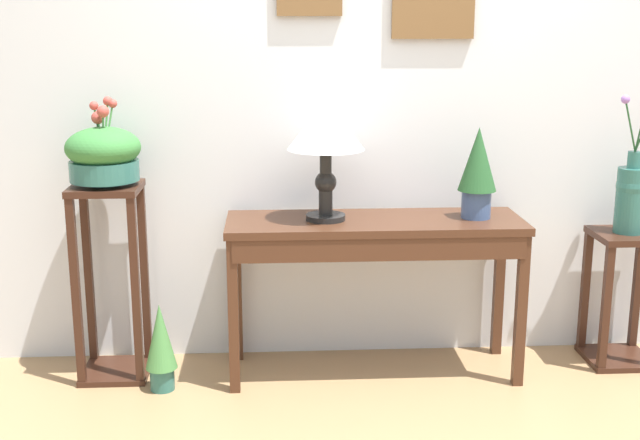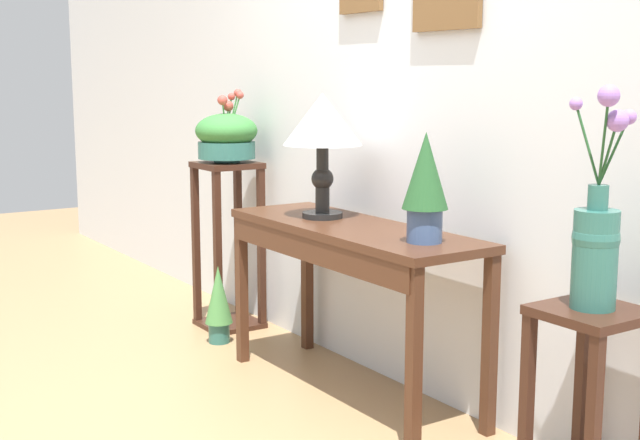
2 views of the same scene
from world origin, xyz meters
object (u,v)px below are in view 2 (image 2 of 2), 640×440
at_px(pedestal_stand_left, 228,246).
at_px(potted_plant_floor, 219,301).
at_px(table_lamp, 322,126).
at_px(flower_vase_tall_right, 596,240).
at_px(potted_plant_on_console, 425,182).
at_px(planter_bowl_wide_left, 227,136).
at_px(pedestal_stand_right, 587,408).
at_px(console_table, 347,249).

bearing_deg(pedestal_stand_left, potted_plant_floor, -37.86).
xyz_separation_m(table_lamp, pedestal_stand_left, (-0.97, 0.04, -0.68)).
bearing_deg(flower_vase_tall_right, table_lamp, -177.91).
relative_size(table_lamp, potted_plant_on_console, 1.31).
xyz_separation_m(planter_bowl_wide_left, potted_plant_floor, (0.23, -0.18, -0.81)).
relative_size(planter_bowl_wide_left, pedestal_stand_right, 0.59).
bearing_deg(potted_plant_on_console, potted_plant_floor, -174.07).
xyz_separation_m(potted_plant_on_console, pedestal_stand_left, (-1.65, 0.04, -0.51)).
relative_size(console_table, table_lamp, 2.47).
height_order(console_table, pedestal_stand_left, pedestal_stand_left).
bearing_deg(pedestal_stand_left, pedestal_stand_right, 0.36).
distance_m(pedestal_stand_left, planter_bowl_wide_left, 0.59).
height_order(table_lamp, planter_bowl_wide_left, planter_bowl_wide_left).
distance_m(pedestal_stand_right, flower_vase_tall_right, 0.53).
height_order(pedestal_stand_right, potted_plant_floor, pedestal_stand_right).
bearing_deg(planter_bowl_wide_left, potted_plant_on_console, -1.25).
relative_size(pedestal_stand_left, flower_vase_tall_right, 1.33).
bearing_deg(table_lamp, pedestal_stand_right, 2.15).
bearing_deg(table_lamp, potted_plant_on_console, 0.22).
xyz_separation_m(console_table, planter_bowl_wide_left, (-1.19, 0.06, 0.40)).
xyz_separation_m(pedestal_stand_right, flower_vase_tall_right, (0.00, -0.00, 0.53)).
xyz_separation_m(table_lamp, flower_vase_tall_right, (1.41, 0.05, -0.28)).
bearing_deg(pedestal_stand_right, potted_plant_floor, -174.75).
distance_m(table_lamp, flower_vase_tall_right, 1.44).
xyz_separation_m(console_table, pedestal_stand_right, (1.19, 0.08, -0.32)).
xyz_separation_m(pedestal_stand_left, pedestal_stand_right, (2.38, 0.02, -0.13)).
height_order(pedestal_stand_left, potted_plant_floor, pedestal_stand_left).
distance_m(potted_plant_on_console, planter_bowl_wide_left, 1.65).
bearing_deg(potted_plant_floor, planter_bowl_wide_left, 142.07).
distance_m(console_table, flower_vase_tall_right, 1.21).
distance_m(console_table, potted_plant_floor, 1.05).
xyz_separation_m(console_table, potted_plant_floor, (-0.95, -0.12, -0.42)).
bearing_deg(console_table, potted_plant_on_console, 3.47).
bearing_deg(console_table, planter_bowl_wide_left, 176.95).
distance_m(table_lamp, pedestal_stand_left, 1.19).
relative_size(potted_plant_on_console, flower_vase_tall_right, 0.61).
distance_m(potted_plant_on_console, potted_plant_floor, 1.60).
distance_m(table_lamp, potted_plant_on_console, 0.70).
relative_size(console_table, flower_vase_tall_right, 1.96).
relative_size(potted_plant_on_console, planter_bowl_wide_left, 1.07).
height_order(console_table, flower_vase_tall_right, flower_vase_tall_right).
bearing_deg(potted_plant_on_console, pedestal_stand_right, 3.94).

